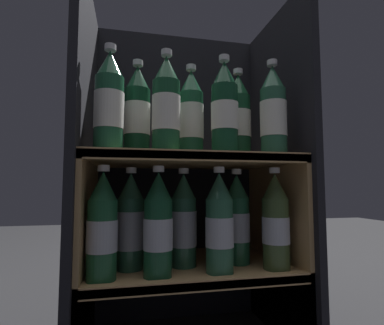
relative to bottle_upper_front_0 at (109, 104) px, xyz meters
The scene contains 19 objects.
fridge_back_wall 0.40m from the bottle_upper_front_0, 55.33° to the left, with size 0.58×0.02×0.96m, color black.
fridge_side_left 0.20m from the bottle_upper_front_0, 120.58° to the left, with size 0.02×0.40×0.96m, color black.
fridge_side_right 0.53m from the bottle_upper_front_0, 13.44° to the left, with size 0.02×0.40×0.96m, color black.
shelf_lower 0.50m from the bottle_upper_front_0, 27.01° to the left, with size 0.54×0.36×0.22m.
shelf_upper 0.35m from the bottle_upper_front_0, 27.66° to the left, with size 0.54×0.36×0.51m.
bottle_upper_front_0 is the anchor object (origin of this frame).
bottle_upper_front_1 0.13m from the bottle_upper_front_0, ahead, with size 0.07×0.07×0.26m.
bottle_upper_front_2 0.28m from the bottle_upper_front_0, ahead, with size 0.07×0.07×0.26m.
bottle_upper_front_3 0.42m from the bottle_upper_front_0, ahead, with size 0.07×0.07×0.26m.
bottle_upper_back_0 0.10m from the bottle_upper_front_0, 49.03° to the left, with size 0.07×0.07×0.26m.
bottle_upper_back_1 0.22m from the bottle_upper_front_0, 20.31° to the left, with size 0.07×0.07×0.26m.
bottle_upper_back_2 0.36m from the bottle_upper_front_0, 12.43° to the left, with size 0.07×0.07×0.26m.
bottle_lower_front_0 0.29m from the bottle_upper_front_0, behind, with size 0.07×0.07×0.26m.
bottle_lower_front_1 0.31m from the bottle_upper_front_0, ahead, with size 0.07×0.07×0.26m.
bottle_lower_front_2 0.39m from the bottle_upper_front_0, ahead, with size 0.07×0.07×0.26m.
bottle_lower_front_3 0.50m from the bottle_upper_front_0, ahead, with size 0.07×0.07×0.26m.
bottle_lower_back_0 0.30m from the bottle_upper_front_0, 54.94° to the left, with size 0.07×0.07×0.26m.
bottle_lower_back_1 0.35m from the bottle_upper_front_0, 21.88° to the left, with size 0.07×0.07×0.26m.
bottle_lower_back_2 0.45m from the bottle_upper_front_0, 12.71° to the left, with size 0.07×0.07×0.26m.
Camera 1 is at (-0.17, -0.65, 0.43)m, focal length 28.00 mm.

